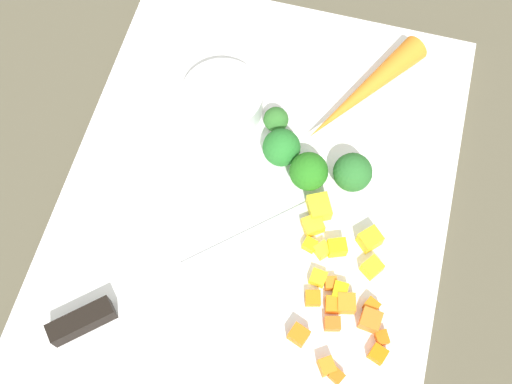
# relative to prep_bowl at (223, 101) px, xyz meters

# --- Properties ---
(ground_plane) EXTENTS (4.00, 4.00, 0.00)m
(ground_plane) POSITION_rel_prep_bowl_xyz_m (0.09, 0.06, -0.03)
(ground_plane) COLOR brown
(cutting_board) EXTENTS (0.50, 0.39, 0.01)m
(cutting_board) POSITION_rel_prep_bowl_xyz_m (0.09, 0.06, -0.02)
(cutting_board) COLOR white
(cutting_board) RESTS_ON ground_plane
(prep_bowl) EXTENTS (0.09, 0.09, 0.03)m
(prep_bowl) POSITION_rel_prep_bowl_xyz_m (0.00, 0.00, 0.00)
(prep_bowl) COLOR white
(prep_bowl) RESTS_ON cutting_board
(chef_knife) EXTENTS (0.21, 0.23, 0.02)m
(chef_knife) POSITION_rel_prep_bowl_xyz_m (0.23, -0.02, -0.01)
(chef_knife) COLOR silver
(chef_knife) RESTS_ON cutting_board
(whole_carrot) EXTENTS (0.16, 0.12, 0.03)m
(whole_carrot) POSITION_rel_prep_bowl_xyz_m (-0.05, 0.14, -0.00)
(whole_carrot) COLOR orange
(whole_carrot) RESTS_ON cutting_board
(carrot_dice_0) EXTENTS (0.02, 0.02, 0.01)m
(carrot_dice_0) POSITION_rel_prep_bowl_xyz_m (0.22, 0.21, -0.01)
(carrot_dice_0) COLOR orange
(carrot_dice_0) RESTS_ON cutting_board
(carrot_dice_1) EXTENTS (0.02, 0.02, 0.01)m
(carrot_dice_1) POSITION_rel_prep_bowl_xyz_m (0.19, 0.16, -0.01)
(carrot_dice_1) COLOR orange
(carrot_dice_1) RESTS_ON cutting_board
(carrot_dice_2) EXTENTS (0.02, 0.02, 0.01)m
(carrot_dice_2) POSITION_rel_prep_bowl_xyz_m (0.25, 0.18, -0.01)
(carrot_dice_2) COLOR orange
(carrot_dice_2) RESTS_ON cutting_board
(carrot_dice_3) EXTENTS (0.02, 0.02, 0.01)m
(carrot_dice_3) POSITION_rel_prep_bowl_xyz_m (0.20, 0.21, -0.01)
(carrot_dice_3) COLOR orange
(carrot_dice_3) RESTS_ON cutting_board
(carrot_dice_4) EXTENTS (0.02, 0.02, 0.01)m
(carrot_dice_4) POSITION_rel_prep_bowl_xyz_m (0.18, 0.17, -0.01)
(carrot_dice_4) COLOR orange
(carrot_dice_4) RESTS_ON cutting_board
(carrot_dice_5) EXTENTS (0.02, 0.02, 0.01)m
(carrot_dice_5) POSITION_rel_prep_bowl_xyz_m (0.18, 0.20, -0.01)
(carrot_dice_5) COLOR orange
(carrot_dice_5) RESTS_ON cutting_board
(carrot_dice_6) EXTENTS (0.02, 0.02, 0.02)m
(carrot_dice_6) POSITION_rel_prep_bowl_xyz_m (0.19, 0.20, -0.01)
(carrot_dice_6) COLOR orange
(carrot_dice_6) RESTS_ON cutting_board
(carrot_dice_7) EXTENTS (0.01, 0.01, 0.01)m
(carrot_dice_7) POSITION_rel_prep_bowl_xyz_m (0.16, 0.16, -0.01)
(carrot_dice_7) COLOR orange
(carrot_dice_7) RESTS_ON cutting_board
(carrot_dice_8) EXTENTS (0.02, 0.02, 0.02)m
(carrot_dice_8) POSITION_rel_prep_bowl_xyz_m (0.22, 0.14, -0.01)
(carrot_dice_8) COLOR orange
(carrot_dice_8) RESTS_ON cutting_board
(carrot_dice_9) EXTENTS (0.02, 0.02, 0.01)m
(carrot_dice_9) POSITION_rel_prep_bowl_xyz_m (0.20, 0.16, -0.01)
(carrot_dice_9) COLOR orange
(carrot_dice_9) RESTS_ON cutting_board
(carrot_dice_10) EXTENTS (0.02, 0.02, 0.01)m
(carrot_dice_10) POSITION_rel_prep_bowl_xyz_m (0.18, 0.14, -0.01)
(carrot_dice_10) COLOR orange
(carrot_dice_10) RESTS_ON cutting_board
(carrot_dice_11) EXTENTS (0.02, 0.02, 0.01)m
(carrot_dice_11) POSITION_rel_prep_bowl_xyz_m (0.24, 0.17, -0.01)
(carrot_dice_11) COLOR orange
(carrot_dice_11) RESTS_ON cutting_board
(pepper_dice_0) EXTENTS (0.03, 0.03, 0.02)m
(pepper_dice_0) POSITION_rel_prep_bowl_xyz_m (0.11, 0.18, -0.01)
(pepper_dice_0) COLOR yellow
(pepper_dice_0) RESTS_ON cutting_board
(pepper_dice_1) EXTENTS (0.01, 0.02, 0.01)m
(pepper_dice_1) POSITION_rel_prep_bowl_xyz_m (0.13, 0.13, -0.01)
(pepper_dice_1) COLOR yellow
(pepper_dice_1) RESTS_ON cutting_board
(pepper_dice_2) EXTENTS (0.02, 0.01, 0.01)m
(pepper_dice_2) POSITION_rel_prep_bowl_xyz_m (0.17, 0.17, -0.01)
(pepper_dice_2) COLOR yellow
(pepper_dice_2) RESTS_ON cutting_board
(pepper_dice_3) EXTENTS (0.02, 0.02, 0.01)m
(pepper_dice_3) POSITION_rel_prep_bowl_xyz_m (0.16, 0.14, -0.01)
(pepper_dice_3) COLOR yellow
(pepper_dice_3) RESTS_ON cutting_board
(pepper_dice_4) EXTENTS (0.03, 0.03, 0.01)m
(pepper_dice_4) POSITION_rel_prep_bowl_xyz_m (0.11, 0.12, -0.01)
(pepper_dice_4) COLOR yellow
(pepper_dice_4) RESTS_ON cutting_board
(pepper_dice_5) EXTENTS (0.02, 0.02, 0.01)m
(pepper_dice_5) POSITION_rel_prep_bowl_xyz_m (0.13, 0.14, -0.01)
(pepper_dice_5) COLOR yellow
(pepper_dice_5) RESTS_ON cutting_board
(pepper_dice_6) EXTENTS (0.02, 0.02, 0.01)m
(pepper_dice_6) POSITION_rel_prep_bowl_xyz_m (0.14, 0.19, -0.01)
(pepper_dice_6) COLOR yellow
(pepper_dice_6) RESTS_ON cutting_board
(pepper_dice_7) EXTENTS (0.03, 0.03, 0.02)m
(pepper_dice_7) POSITION_rel_prep_bowl_xyz_m (0.09, 0.13, -0.01)
(pepper_dice_7) COLOR yellow
(pepper_dice_7) RESTS_ON cutting_board
(pepper_dice_8) EXTENTS (0.02, 0.02, 0.02)m
(pepper_dice_8) POSITION_rel_prep_bowl_xyz_m (0.13, 0.15, -0.01)
(pepper_dice_8) COLOR yellow
(pepper_dice_8) RESTS_ON cutting_board
(broccoli_floret_0) EXTENTS (0.04, 0.04, 0.04)m
(broccoli_floret_0) POSITION_rel_prep_bowl_xyz_m (0.06, 0.11, 0.01)
(broccoli_floret_0) COLOR #86BA6B
(broccoli_floret_0) RESTS_ON cutting_board
(broccoli_floret_1) EXTENTS (0.04, 0.04, 0.05)m
(broccoli_floret_1) POSITION_rel_prep_bowl_xyz_m (0.05, 0.15, 0.01)
(broccoli_floret_1) COLOR #80BA64
(broccoli_floret_1) RESTS_ON cutting_board
(broccoli_floret_2) EXTENTS (0.04, 0.04, 0.04)m
(broccoli_floret_2) POSITION_rel_prep_bowl_xyz_m (0.04, 0.08, 0.00)
(broccoli_floret_2) COLOR #8BB459
(broccoli_floret_2) RESTS_ON cutting_board
(broccoli_floret_3) EXTENTS (0.03, 0.03, 0.03)m
(broccoli_floret_3) POSITION_rel_prep_bowl_xyz_m (0.01, 0.06, -0.00)
(broccoli_floret_3) COLOR #8EB157
(broccoli_floret_3) RESTS_ON cutting_board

